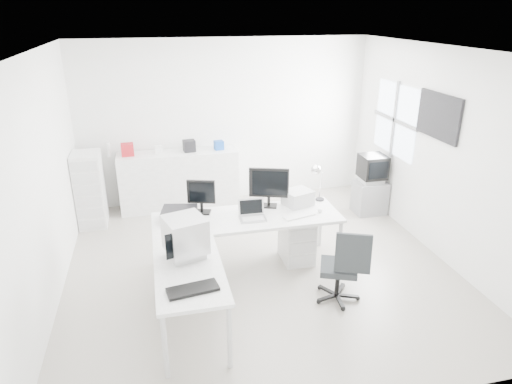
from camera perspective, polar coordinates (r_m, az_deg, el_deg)
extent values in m
cube|color=beige|center=(6.23, 0.42, -9.23)|extent=(5.00, 5.00, 0.01)
cube|color=white|center=(5.34, 0.51, 17.37)|extent=(5.00, 5.00, 0.01)
cube|color=white|center=(7.99, -3.81, 8.72)|extent=(5.00, 0.02, 2.80)
cube|color=white|center=(5.63, -25.11, 0.85)|extent=(0.02, 5.00, 2.80)
cube|color=white|center=(6.66, 21.94, 4.41)|extent=(0.02, 5.00, 2.80)
cube|color=white|center=(6.27, 5.13, -5.99)|extent=(0.40, 0.50, 0.60)
cube|color=black|center=(5.82, -9.55, -2.76)|extent=(0.48, 0.41, 0.15)
cube|color=white|center=(5.88, 5.42, -2.98)|extent=(0.45, 0.24, 0.02)
sphere|color=white|center=(6.01, 7.99, -2.30)|extent=(0.06, 0.06, 0.06)
cube|color=beige|center=(6.19, 5.25, -0.70)|extent=(0.44, 0.41, 0.20)
cube|color=black|center=(4.44, -7.91, -11.96)|extent=(0.51, 0.27, 0.03)
cube|color=gray|center=(7.91, 14.01, -0.62)|extent=(0.50, 0.41, 0.55)
cube|color=white|center=(7.91, -9.56, 1.49)|extent=(1.99, 0.50, 1.00)
cube|color=#A91820|center=(7.73, -15.77, 5.12)|extent=(0.21, 0.19, 0.20)
cube|color=white|center=(7.73, -12.04, 5.19)|extent=(0.13, 0.11, 0.13)
cube|color=black|center=(7.74, -8.35, 5.73)|extent=(0.21, 0.19, 0.19)
cube|color=#16479D|center=(7.80, -4.67, 5.86)|extent=(0.17, 0.15, 0.15)
cylinder|color=white|center=(7.79, -17.98, 5.08)|extent=(0.07, 0.07, 0.22)
cube|color=white|center=(7.57, -20.05, 0.25)|extent=(0.42, 0.50, 1.20)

